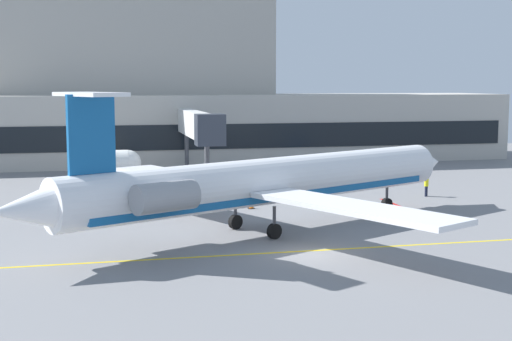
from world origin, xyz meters
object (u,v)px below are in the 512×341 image
fuel_tank (105,164)px  marshaller (426,185)px  pushback_tractor (165,192)px  regional_jet (265,182)px  baggage_tug (373,170)px

fuel_tank → marshaller: (24.78, -15.67, -0.62)m
pushback_tractor → marshaller: size_ratio=1.88×
regional_jet → fuel_tank: 27.60m
fuel_tank → pushback_tractor: bearing=-73.8°
baggage_tug → pushback_tractor: 22.13m
marshaller → baggage_tug: bearing=91.8°
baggage_tug → marshaller: 10.26m
baggage_tug → fuel_tank: fuel_tank is taller
regional_jet → pushback_tractor: bearing=112.0°
fuel_tank → marshaller: bearing=-32.3°
regional_jet → fuel_tank: regional_jet is taller
fuel_tank → marshaller: fuel_tank is taller
baggage_tug → fuel_tank: (-24.47, 5.42, 0.65)m
regional_jet → fuel_tank: bearing=108.9°
pushback_tractor → fuel_tank: 14.61m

